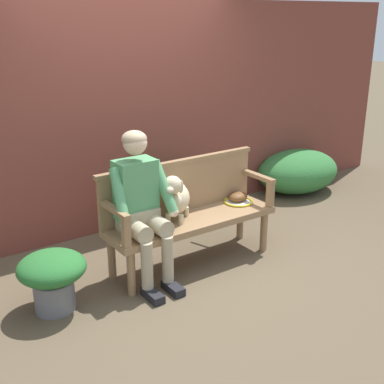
{
  "coord_description": "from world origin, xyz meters",
  "views": [
    {
      "loc": [
        -2.44,
        -3.47,
        2.22
      ],
      "look_at": [
        0.0,
        0.0,
        0.71
      ],
      "focal_mm": 46.97,
      "sensor_mm": 36.0,
      "label": 1
    }
  ],
  "objects_px": {
    "tennis_racket": "(236,201)",
    "garden_bench": "(192,224)",
    "person_seated": "(141,202)",
    "potted_plant": "(52,276)",
    "dog_on_bench": "(176,197)",
    "baseball_glove": "(238,197)"
  },
  "relations": [
    {
      "from": "tennis_racket",
      "to": "baseball_glove",
      "type": "bearing_deg",
      "value": 16.72
    },
    {
      "from": "potted_plant",
      "to": "dog_on_bench",
      "type": "bearing_deg",
      "value": 1.92
    },
    {
      "from": "person_seated",
      "to": "potted_plant",
      "type": "xyz_separation_m",
      "value": [
        -0.81,
        -0.01,
        -0.43
      ]
    },
    {
      "from": "garden_bench",
      "to": "potted_plant",
      "type": "distance_m",
      "value": 1.35
    },
    {
      "from": "garden_bench",
      "to": "tennis_racket",
      "type": "relative_size",
      "value": 2.82
    },
    {
      "from": "baseball_glove",
      "to": "potted_plant",
      "type": "bearing_deg",
      "value": 166.43
    },
    {
      "from": "person_seated",
      "to": "potted_plant",
      "type": "distance_m",
      "value": 0.92
    },
    {
      "from": "dog_on_bench",
      "to": "potted_plant",
      "type": "xyz_separation_m",
      "value": [
        -1.18,
        -0.04,
        -0.39
      ]
    },
    {
      "from": "person_seated",
      "to": "tennis_racket",
      "type": "height_order",
      "value": "person_seated"
    },
    {
      "from": "garden_bench",
      "to": "person_seated",
      "type": "height_order",
      "value": "person_seated"
    },
    {
      "from": "dog_on_bench",
      "to": "potted_plant",
      "type": "relative_size",
      "value": 0.85
    },
    {
      "from": "dog_on_bench",
      "to": "person_seated",
      "type": "bearing_deg",
      "value": -175.0
    },
    {
      "from": "person_seated",
      "to": "dog_on_bench",
      "type": "xyz_separation_m",
      "value": [
        0.38,
        0.03,
        -0.04
      ]
    },
    {
      "from": "tennis_racket",
      "to": "garden_bench",
      "type": "bearing_deg",
      "value": -171.71
    },
    {
      "from": "baseball_glove",
      "to": "potted_plant",
      "type": "relative_size",
      "value": 0.41
    },
    {
      "from": "tennis_racket",
      "to": "baseball_glove",
      "type": "distance_m",
      "value": 0.05
    },
    {
      "from": "person_seated",
      "to": "tennis_racket",
      "type": "bearing_deg",
      "value": 4.89
    },
    {
      "from": "garden_bench",
      "to": "tennis_racket",
      "type": "height_order",
      "value": "tennis_racket"
    },
    {
      "from": "potted_plant",
      "to": "baseball_glove",
      "type": "bearing_deg",
      "value": 3.33
    },
    {
      "from": "person_seated",
      "to": "baseball_glove",
      "type": "height_order",
      "value": "person_seated"
    },
    {
      "from": "dog_on_bench",
      "to": "tennis_racket",
      "type": "bearing_deg",
      "value": 4.84
    },
    {
      "from": "dog_on_bench",
      "to": "baseball_glove",
      "type": "distance_m",
      "value": 0.81
    }
  ]
}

